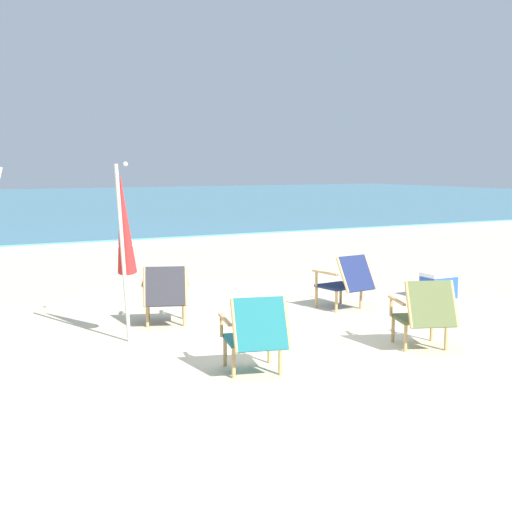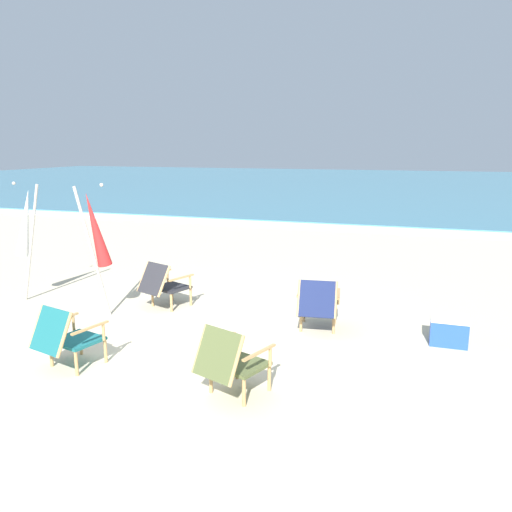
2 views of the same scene
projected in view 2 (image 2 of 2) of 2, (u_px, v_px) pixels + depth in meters
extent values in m
plane|color=beige|center=(180.00, 346.00, 6.70)|extent=(80.00, 80.00, 0.00)
cube|color=teal|center=(376.00, 183.00, 35.41)|extent=(80.00, 40.00, 0.10)
cube|color=white|center=(324.00, 226.00, 16.56)|extent=(80.00, 1.10, 0.06)
cube|color=#196066|center=(78.00, 340.00, 6.07)|extent=(0.62, 0.59, 0.04)
cube|color=#196066|center=(50.00, 331.00, 5.73)|extent=(0.54, 0.38, 0.48)
cylinder|color=tan|center=(81.00, 343.00, 6.40)|extent=(0.04, 0.04, 0.32)
cylinder|color=tan|center=(105.00, 350.00, 6.16)|extent=(0.04, 0.04, 0.32)
cylinder|color=tan|center=(51.00, 354.00, 6.05)|extent=(0.04, 0.04, 0.32)
cylinder|color=tan|center=(76.00, 363.00, 5.80)|extent=(0.04, 0.04, 0.32)
cube|color=tan|center=(60.00, 319.00, 6.15)|extent=(0.17, 0.52, 0.02)
cylinder|color=tan|center=(73.00, 323.00, 6.33)|extent=(0.04, 0.04, 0.22)
cube|color=tan|center=(90.00, 328.00, 5.86)|extent=(0.17, 0.52, 0.02)
cylinder|color=tan|center=(104.00, 332.00, 6.04)|extent=(0.04, 0.04, 0.22)
cylinder|color=tan|center=(37.00, 326.00, 5.86)|extent=(0.10, 0.27, 0.48)
cylinder|color=tan|center=(65.00, 335.00, 5.59)|extent=(0.10, 0.27, 0.48)
cube|color=#19234C|center=(319.00, 307.00, 7.32)|extent=(0.57, 0.54, 0.04)
cube|color=#19234C|center=(317.00, 299.00, 6.93)|extent=(0.52, 0.33, 0.48)
cylinder|color=tan|center=(304.00, 311.00, 7.61)|extent=(0.04, 0.04, 0.32)
cylinder|color=tan|center=(335.00, 313.00, 7.52)|extent=(0.04, 0.04, 0.32)
cylinder|color=tan|center=(301.00, 321.00, 7.20)|extent=(0.04, 0.04, 0.32)
cylinder|color=tan|center=(334.00, 323.00, 7.11)|extent=(0.04, 0.04, 0.32)
cube|color=tan|center=(300.00, 292.00, 7.31)|extent=(0.10, 0.53, 0.02)
cylinder|color=tan|center=(301.00, 295.00, 7.52)|extent=(0.04, 0.04, 0.22)
cube|color=tan|center=(338.00, 294.00, 7.21)|extent=(0.10, 0.53, 0.02)
cylinder|color=tan|center=(339.00, 297.00, 7.41)|extent=(0.04, 0.04, 0.22)
cylinder|color=tan|center=(299.00, 298.00, 6.98)|extent=(0.07, 0.28, 0.48)
cylinder|color=tan|center=(336.00, 300.00, 6.88)|extent=(0.07, 0.28, 0.48)
cube|color=#28282D|center=(171.00, 287.00, 8.33)|extent=(0.66, 0.63, 0.04)
cube|color=#28282D|center=(153.00, 279.00, 8.00)|extent=(0.56, 0.45, 0.47)
cylinder|color=tan|center=(172.00, 291.00, 8.67)|extent=(0.04, 0.04, 0.32)
cylinder|color=tan|center=(191.00, 296.00, 8.38)|extent=(0.04, 0.04, 0.32)
cylinder|color=tan|center=(153.00, 297.00, 8.34)|extent=(0.04, 0.04, 0.32)
cylinder|color=tan|center=(171.00, 302.00, 8.06)|extent=(0.04, 0.04, 0.32)
cube|color=tan|center=(159.00, 272.00, 8.44)|extent=(0.22, 0.51, 0.02)
cylinder|color=tan|center=(168.00, 276.00, 8.61)|extent=(0.04, 0.04, 0.22)
cube|color=tan|center=(182.00, 278.00, 8.10)|extent=(0.22, 0.51, 0.02)
cylinder|color=tan|center=(190.00, 282.00, 8.26)|extent=(0.04, 0.04, 0.22)
cylinder|color=tan|center=(143.00, 276.00, 8.16)|extent=(0.14, 0.29, 0.47)
cylinder|color=tan|center=(164.00, 281.00, 7.84)|extent=(0.14, 0.29, 0.47)
cube|color=#515B33|center=(240.00, 364.00, 5.39)|extent=(0.66, 0.63, 0.04)
cube|color=#515B33|center=(218.00, 354.00, 5.07)|extent=(0.55, 0.41, 0.49)
cylinder|color=tan|center=(237.00, 366.00, 5.73)|extent=(0.04, 0.04, 0.32)
cylinder|color=tan|center=(269.00, 377.00, 5.45)|extent=(0.04, 0.04, 0.32)
cylinder|color=tan|center=(211.00, 379.00, 5.40)|extent=(0.04, 0.04, 0.32)
cylinder|color=tan|center=(244.00, 392.00, 5.12)|extent=(0.04, 0.04, 0.32)
cube|color=tan|center=(219.00, 340.00, 5.50)|extent=(0.22, 0.51, 0.02)
cylinder|color=tan|center=(231.00, 344.00, 5.67)|extent=(0.04, 0.04, 0.22)
cube|color=tan|center=(259.00, 352.00, 5.16)|extent=(0.22, 0.51, 0.02)
cylinder|color=tan|center=(270.00, 356.00, 5.33)|extent=(0.04, 0.04, 0.22)
cylinder|color=tan|center=(200.00, 348.00, 5.23)|extent=(0.13, 0.26, 0.49)
cylinder|color=tan|center=(237.00, 361.00, 4.92)|extent=(0.13, 0.26, 0.49)
cylinder|color=#B7B2A8|center=(31.00, 244.00, 8.39)|extent=(0.60, 0.13, 2.04)
cone|color=white|center=(25.00, 223.00, 8.36)|extent=(0.54, 0.30, 1.17)
sphere|color=#B7B2A8|center=(14.00, 183.00, 8.30)|extent=(0.06, 0.06, 0.06)
cylinder|color=#B7B2A8|center=(93.00, 253.00, 7.60)|extent=(0.28, 0.42, 2.07)
cone|color=red|center=(96.00, 230.00, 7.56)|extent=(0.42, 0.50, 1.18)
sphere|color=#B7B2A8|center=(101.00, 185.00, 7.51)|extent=(0.06, 0.06, 0.06)
cube|color=blue|center=(449.00, 332.00, 6.73)|extent=(0.48, 0.34, 0.34)
cube|color=white|center=(450.00, 318.00, 6.69)|extent=(0.49, 0.35, 0.06)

